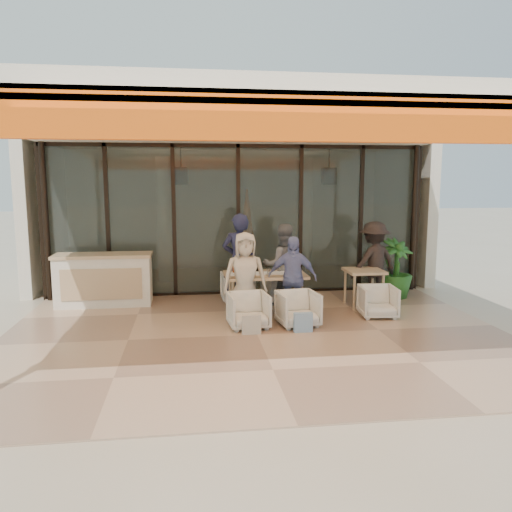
{
  "coord_description": "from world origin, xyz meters",
  "views": [
    {
      "loc": [
        -1.03,
        -7.55,
        2.43
      ],
      "look_at": [
        0.1,
        0.9,
        1.15
      ],
      "focal_mm": 35.0,
      "sensor_mm": 36.0,
      "label": 1
    }
  ],
  "objects": [
    {
      "name": "interior_block",
      "position": [
        0.01,
        5.31,
        2.23
      ],
      "size": [
        9.05,
        3.62,
        3.52
      ],
      "color": "silver",
      "rests_on": "ground"
    },
    {
      "name": "host_counter",
      "position": [
        -2.71,
        2.3,
        0.53
      ],
      "size": [
        1.85,
        0.65,
        1.04
      ],
      "color": "silver",
      "rests_on": "ground"
    },
    {
      "name": "side_chair",
      "position": [
        2.29,
        0.79,
        0.32
      ],
      "size": [
        0.67,
        0.64,
        0.64
      ],
      "primitive_type": "imported",
      "rotation": [
        0.0,
        0.0,
        -0.09
      ],
      "color": "silver",
      "rests_on": "ground"
    },
    {
      "name": "side_table",
      "position": [
        2.29,
        1.54,
        0.64
      ],
      "size": [
        0.7,
        0.7,
        0.74
      ],
      "color": "tan",
      "rests_on": "ground"
    },
    {
      "name": "terrace_floor",
      "position": [
        0.0,
        0.0,
        0.01
      ],
      "size": [
        8.0,
        6.0,
        0.01
      ],
      "primitive_type": "cube",
      "color": "tan",
      "rests_on": "ground"
    },
    {
      "name": "diner_periwinkle",
      "position": [
        0.75,
        0.95,
        0.74
      ],
      "size": [
        0.93,
        0.55,
        1.48
      ],
      "primitive_type": "imported",
      "rotation": [
        0.0,
        0.0,
        -0.23
      ],
      "color": "#6973AF",
      "rests_on": "ground"
    },
    {
      "name": "terrace_structure",
      "position": [
        0.0,
        -0.26,
        3.25
      ],
      "size": [
        8.0,
        6.0,
        3.4
      ],
      "color": "silver",
      "rests_on": "ground"
    },
    {
      "name": "chair_far_left",
      "position": [
        -0.09,
        2.35,
        0.33
      ],
      "size": [
        0.67,
        0.63,
        0.67
      ],
      "primitive_type": "imported",
      "rotation": [
        0.0,
        0.0,
        3.18
      ],
      "color": "silver",
      "rests_on": "ground"
    },
    {
      "name": "tote_bag_cream",
      "position": [
        -0.09,
        0.05,
        0.17
      ],
      "size": [
        0.3,
        0.1,
        0.34
      ],
      "primitive_type": "cube",
      "color": "silver",
      "rests_on": "ground"
    },
    {
      "name": "standing_woman",
      "position": [
        2.64,
        1.96,
        0.82
      ],
      "size": [
        1.2,
        0.92,
        1.64
      ],
      "primitive_type": "imported",
      "rotation": [
        0.0,
        0.0,
        3.47
      ],
      "color": "black",
      "rests_on": "ground"
    },
    {
      "name": "diner_cream",
      "position": [
        -0.09,
        0.95,
        0.78
      ],
      "size": [
        0.77,
        0.5,
        1.56
      ],
      "primitive_type": "imported",
      "rotation": [
        0.0,
        0.0,
        -0.0
      ],
      "color": "beige",
      "rests_on": "ground"
    },
    {
      "name": "chair_far_right",
      "position": [
        0.75,
        2.35,
        0.29
      ],
      "size": [
        0.68,
        0.66,
        0.58
      ],
      "primitive_type": "imported",
      "rotation": [
        0.0,
        0.0,
        3.4
      ],
      "color": "silver",
      "rests_on": "ground"
    },
    {
      "name": "chair_near_left",
      "position": [
        -0.09,
        0.45,
        0.33
      ],
      "size": [
        0.7,
        0.66,
        0.66
      ],
      "primitive_type": "imported",
      "rotation": [
        0.0,
        0.0,
        0.1
      ],
      "color": "silver",
      "rests_on": "ground"
    },
    {
      "name": "diner_grey",
      "position": [
        0.75,
        1.85,
        0.81
      ],
      "size": [
        0.79,
        0.61,
        1.62
      ],
      "primitive_type": "imported",
      "rotation": [
        0.0,
        0.0,
        3.14
      ],
      "color": "slate",
      "rests_on": "ground"
    },
    {
      "name": "dining_table",
      "position": [
        0.33,
        1.41,
        0.69
      ],
      "size": [
        1.5,
        0.9,
        0.93
      ],
      "color": "tan",
      "rests_on": "ground"
    },
    {
      "name": "glass_storefront",
      "position": [
        0.0,
        3.0,
        1.6
      ],
      "size": [
        8.08,
        0.1,
        3.2
      ],
      "color": "#9EADA3",
      "rests_on": "ground"
    },
    {
      "name": "diner_navy",
      "position": [
        -0.09,
        1.85,
        0.92
      ],
      "size": [
        0.72,
        0.53,
        1.83
      ],
      "primitive_type": "imported",
      "rotation": [
        0.0,
        0.0,
        3.0
      ],
      "color": "#1C1E3D",
      "rests_on": "ground"
    },
    {
      "name": "potted_palm",
      "position": [
        3.19,
        2.17,
        0.63
      ],
      "size": [
        0.89,
        0.89,
        1.26
      ],
      "primitive_type": "imported",
      "rotation": [
        0.0,
        0.0,
        0.33
      ],
      "color": "#1E5919",
      "rests_on": "ground"
    },
    {
      "name": "chair_near_right",
      "position": [
        0.75,
        0.45,
        0.33
      ],
      "size": [
        0.72,
        0.68,
        0.66
      ],
      "primitive_type": "imported",
      "rotation": [
        0.0,
        0.0,
        0.13
      ],
      "color": "silver",
      "rests_on": "ground"
    },
    {
      "name": "ground",
      "position": [
        0.0,
        0.0,
        0.0
      ],
      "size": [
        70.0,
        70.0,
        0.0
      ],
      "primitive_type": "plane",
      "color": "#C6B293",
      "rests_on": "ground"
    },
    {
      "name": "tote_bag_blue",
      "position": [
        0.75,
        0.05,
        0.17
      ],
      "size": [
        0.3,
        0.1,
        0.34
      ],
      "primitive_type": "cube",
      "color": "#99BFD8",
      "rests_on": "ground"
    }
  ]
}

